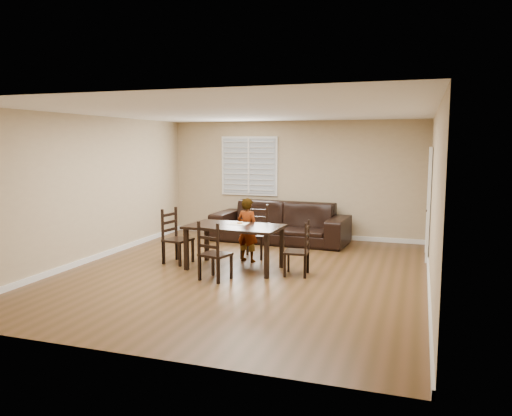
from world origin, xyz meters
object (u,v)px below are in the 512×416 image
Objects in this scene: chair_left at (173,238)px; donut at (240,223)px; dining_table at (234,230)px; chair_right at (303,251)px; chair_near at (256,233)px; child at (248,230)px; sofa at (280,222)px; chair_far at (211,254)px.

donut is at bearing -75.69° from chair_left.
dining_table is 1.27m from chair_right.
dining_table is at bearing -94.08° from chair_near.
sofa is (0.06, 1.99, -0.16)m from child.
sofa is (-1.15, 2.64, 0.02)m from chair_right.
chair_near is 0.34× the size of sofa.
donut is at bearing 83.66° from dining_table.
child is 11.77× the size of donut.
chair_left is 1.10× the size of chair_right.
chair_left is at bearing 36.24° from child.
sofa is at bearing 88.45° from donut.
chair_near is at bearing 88.72° from donut.
chair_near is 10.00× the size of donut.
dining_table is 0.22m from donut.
child is at bearing 90.00° from dining_table.
chair_left is 1.33m from donut.
chair_right is (1.19, -1.10, -0.04)m from chair_near.
chair_right reaches higher than sofa.
child is at bearing 89.56° from donut.
dining_table is 1.07m from chair_near.
donut is at bearing -81.13° from chair_far.
chair_near is at bearing 90.54° from dining_table.
sofa is at bearing 86.98° from chair_near.
chair_far reaches higher than dining_table.
child reaches higher than chair_near.
chair_near is 1.92m from chair_far.
chair_right is (1.24, -0.06, -0.27)m from dining_table.
chair_far is at bearing -91.50° from dining_table.
chair_far is (-0.07, -0.86, -0.25)m from dining_table.
chair_far is 9.50× the size of donut.
chair_left reaches higher than chair_far.
chair_near is at bearing -87.85° from sofa.
chair_far reaches higher than chair_right.
chair_far is at bearing 100.42° from child.
sofa is (0.17, 3.45, 0.00)m from chair_far.
chair_right is (2.49, -0.14, -0.04)m from chair_left.
sofa is (0.05, 1.53, -0.02)m from chair_near.
chair_far is 1.54m from chair_right.
chair_right reaches higher than dining_table.
chair_near is 1.00× the size of chair_left.
dining_table is at bearing -97.55° from chair_right.
chair_left reaches higher than sofa.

